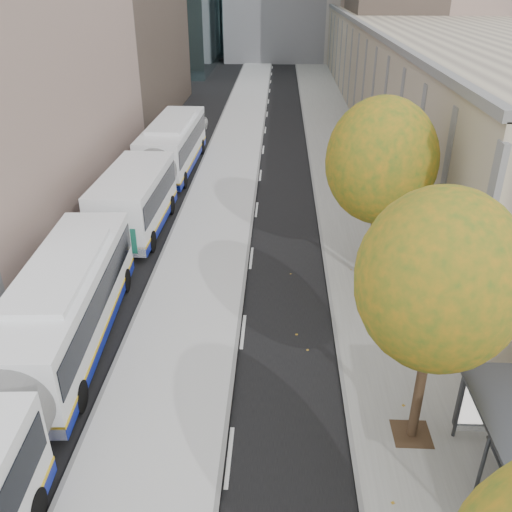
{
  "coord_description": "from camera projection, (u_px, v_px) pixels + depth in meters",
  "views": [
    {
      "loc": [
        -0.43,
        1.2,
        11.98
      ],
      "look_at": [
        -1.22,
        19.42,
        2.5
      ],
      "focal_mm": 38.0,
      "sensor_mm": 36.0,
      "label": 1
    }
  ],
  "objects": [
    {
      "name": "sidewalk",
      "position": [
        348.0,
        181.0,
        35.3
      ],
      "size": [
        4.75,
        150.0,
        0.08
      ],
      "primitive_type": "cube",
      "color": "gray",
      "rests_on": "ground"
    },
    {
      "name": "bus_far",
      "position": [
        160.0,
        164.0,
        32.94
      ],
      "size": [
        3.14,
        19.27,
        3.2
      ],
      "rotation": [
        0.0,
        0.0,
        -0.02
      ],
      "color": "white",
      "rests_on": "ground"
    },
    {
      "name": "bus_platform",
      "position": [
        226.0,
        179.0,
        35.59
      ],
      "size": [
        4.25,
        150.0,
        0.15
      ],
      "primitive_type": "cube",
      "color": "#BEBEBE",
      "rests_on": "ground"
    },
    {
      "name": "bus_near",
      "position": [
        24.0,
        381.0,
        15.49
      ],
      "size": [
        3.73,
        18.36,
        3.04
      ],
      "rotation": [
        0.0,
        0.0,
        0.06
      ],
      "color": "white",
      "rests_on": "ground"
    },
    {
      "name": "distant_car",
      "position": [
        195.0,
        125.0,
        46.29
      ],
      "size": [
        2.07,
        3.84,
        1.24
      ],
      "primitive_type": "imported",
      "rotation": [
        0.0,
        0.0,
        -0.17
      ],
      "color": "silver",
      "rests_on": "ground"
    },
    {
      "name": "tree_c",
      "position": [
        439.0,
        281.0,
        13.41
      ],
      "size": [
        4.2,
        4.2,
        7.28
      ],
      "color": "black",
      "rests_on": "sidewalk"
    },
    {
      "name": "building_tan",
      "position": [
        427.0,
        58.0,
        58.74
      ],
      "size": [
        18.0,
        92.0,
        8.0
      ],
      "primitive_type": "cube",
      "color": "gray",
      "rests_on": "ground"
    },
    {
      "name": "tree_d",
      "position": [
        381.0,
        161.0,
        21.29
      ],
      "size": [
        4.4,
        4.4,
        7.6
      ],
      "color": "black",
      "rests_on": "sidewalk"
    }
  ]
}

